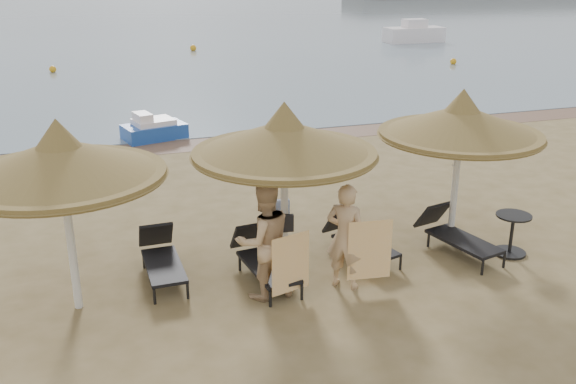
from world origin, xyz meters
name	(u,v)px	position (x,y,z in m)	size (l,w,h in m)	color
ground	(325,274)	(0.00, 0.00, 0.00)	(160.00, 160.00, 0.00)	olive
sea	(104,2)	(0.00, 80.00, 0.01)	(200.00, 140.00, 0.03)	slate
wet_sand_strip	(218,142)	(0.00, 9.40, 0.00)	(200.00, 1.60, 0.01)	brown
palapa_left	(60,160)	(-4.33, 0.17, 2.56)	(3.24, 3.24, 3.21)	silver
palapa_center	(284,139)	(-0.71, 0.25, 2.56)	(3.24, 3.24, 3.22)	silver
palapa_right	(461,122)	(2.95, 0.57, 2.51)	(3.18, 3.18, 3.15)	silver
lounger_far_left	(161,257)	(-2.85, 0.88, 0.37)	(0.66, 1.88, 0.83)	black
lounger_near_left	(262,257)	(-1.12, 0.26, 0.39)	(0.86, 1.99, 0.86)	black
lounger_near_right	(358,238)	(0.89, 0.58, 0.35)	(1.02, 1.85, 0.79)	black
lounger_far_right	(454,233)	(2.77, 0.15, 0.38)	(1.04, 1.99, 0.85)	black
side_table	(511,235)	(3.76, -0.29, 0.39)	(0.68, 0.68, 0.82)	black
person_left	(264,232)	(-1.27, -0.41, 1.19)	(1.10, 0.71, 2.38)	tan
person_right	(346,228)	(0.16, -0.51, 1.11)	(1.02, 0.66, 2.22)	tan
towel_left	(291,264)	(-0.92, -0.76, 0.72)	(0.72, 0.22, 1.04)	orange
towel_right	(370,250)	(0.51, -0.76, 0.75)	(0.78, 0.11, 1.09)	orange
bag_patterned	(281,209)	(-0.71, 0.43, 1.21)	(0.30, 0.13, 0.37)	silver
bag_dark	(287,223)	(-0.71, 0.09, 1.07)	(0.23, 0.10, 0.32)	black
pedal_boat	(153,129)	(-1.87, 10.42, 0.33)	(2.12, 1.56, 0.88)	#1D49A5
buoy_left	(53,69)	(-5.20, 24.65, 0.17)	(0.35, 0.35, 0.35)	orange
buoy_mid	(193,48)	(2.91, 30.29, 0.19)	(0.39, 0.39, 0.39)	orange
buoy_right	(453,62)	(15.37, 20.68, 0.17)	(0.34, 0.34, 0.34)	orange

